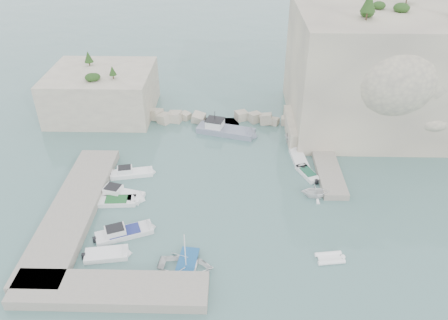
{
  "coord_description": "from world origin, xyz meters",
  "views": [
    {
      "loc": [
        1.08,
        -39.34,
        32.12
      ],
      "look_at": [
        0.0,
        6.0,
        3.0
      ],
      "focal_mm": 35.0,
      "sensor_mm": 36.0,
      "label": 1
    }
  ],
  "objects_px": {
    "inflatable_dinghy": "(330,259)",
    "tender_east_b": "(307,175)",
    "motorboat_a": "(132,175)",
    "rowboat": "(186,269)",
    "tender_east_d": "(300,144)",
    "motorboat_d": "(125,235)",
    "motorboat_e": "(107,256)",
    "tender_east_a": "(315,197)",
    "motorboat_c": "(117,203)",
    "tender_east_c": "(299,161)",
    "motorboat_b": "(120,196)",
    "work_boat": "(226,133)"
  },
  "relations": [
    {
      "from": "motorboat_c",
      "to": "tender_east_a",
      "type": "height_order",
      "value": "tender_east_a"
    },
    {
      "from": "motorboat_d",
      "to": "tender_east_c",
      "type": "xyz_separation_m",
      "value": [
        20.5,
        15.27,
        0.0
      ]
    },
    {
      "from": "rowboat",
      "to": "inflatable_dinghy",
      "type": "distance_m",
      "value": 14.39
    },
    {
      "from": "motorboat_a",
      "to": "inflatable_dinghy",
      "type": "xyz_separation_m",
      "value": [
        22.9,
        -14.36,
        0.0
      ]
    },
    {
      "from": "motorboat_c",
      "to": "motorboat_e",
      "type": "xyz_separation_m",
      "value": [
        0.97,
        -8.65,
        0.0
      ]
    },
    {
      "from": "motorboat_b",
      "to": "inflatable_dinghy",
      "type": "distance_m",
      "value": 25.35
    },
    {
      "from": "motorboat_d",
      "to": "tender_east_b",
      "type": "distance_m",
      "value": 24.26
    },
    {
      "from": "inflatable_dinghy",
      "to": "motorboat_d",
      "type": "bearing_deg",
      "value": 163.9
    },
    {
      "from": "tender_east_c",
      "to": "inflatable_dinghy",
      "type": "bearing_deg",
      "value": 176.75
    },
    {
      "from": "motorboat_e",
      "to": "inflatable_dinghy",
      "type": "bearing_deg",
      "value": -9.21
    },
    {
      "from": "rowboat",
      "to": "tender_east_a",
      "type": "relative_size",
      "value": 1.57
    },
    {
      "from": "tender_east_a",
      "to": "tender_east_b",
      "type": "xyz_separation_m",
      "value": [
        -0.27,
        4.5,
        0.0
      ]
    },
    {
      "from": "motorboat_a",
      "to": "motorboat_e",
      "type": "bearing_deg",
      "value": -100.35
    },
    {
      "from": "rowboat",
      "to": "work_boat",
      "type": "height_order",
      "value": "work_boat"
    },
    {
      "from": "tender_east_d",
      "to": "tender_east_c",
      "type": "bearing_deg",
      "value": -174.65
    },
    {
      "from": "tender_east_a",
      "to": "work_boat",
      "type": "bearing_deg",
      "value": 36.59
    },
    {
      "from": "tender_east_d",
      "to": "motorboat_b",
      "type": "bearing_deg",
      "value": 133.24
    },
    {
      "from": "tender_east_b",
      "to": "motorboat_b",
      "type": "bearing_deg",
      "value": 78.76
    },
    {
      "from": "inflatable_dinghy",
      "to": "tender_east_b",
      "type": "xyz_separation_m",
      "value": [
        -0.18,
        14.85,
        0.0
      ]
    },
    {
      "from": "motorboat_d",
      "to": "tender_east_b",
      "type": "height_order",
      "value": "motorboat_d"
    },
    {
      "from": "motorboat_a",
      "to": "work_boat",
      "type": "height_order",
      "value": "work_boat"
    },
    {
      "from": "inflatable_dinghy",
      "to": "tender_east_c",
      "type": "xyz_separation_m",
      "value": [
        -0.89,
        18.35,
        0.0
      ]
    },
    {
      "from": "motorboat_c",
      "to": "motorboat_d",
      "type": "bearing_deg",
      "value": -72.92
    },
    {
      "from": "motorboat_c",
      "to": "tender_east_a",
      "type": "relative_size",
      "value": 1.44
    },
    {
      "from": "motorboat_e",
      "to": "tender_east_a",
      "type": "relative_size",
      "value": 1.35
    },
    {
      "from": "tender_east_c",
      "to": "work_boat",
      "type": "xyz_separation_m",
      "value": [
        -10.08,
        7.4,
        0.0
      ]
    },
    {
      "from": "motorboat_d",
      "to": "tender_east_a",
      "type": "xyz_separation_m",
      "value": [
        21.48,
        7.27,
        0.0
      ]
    },
    {
      "from": "motorboat_a",
      "to": "tender_east_b",
      "type": "distance_m",
      "value": 22.72
    },
    {
      "from": "motorboat_a",
      "to": "tender_east_c",
      "type": "distance_m",
      "value": 22.36
    },
    {
      "from": "motorboat_b",
      "to": "motorboat_e",
      "type": "xyz_separation_m",
      "value": [
        0.84,
        -9.94,
        0.0
      ]
    },
    {
      "from": "motorboat_c",
      "to": "work_boat",
      "type": "distance_m",
      "value": 21.3
    },
    {
      "from": "motorboat_b",
      "to": "tender_east_d",
      "type": "height_order",
      "value": "tender_east_d"
    },
    {
      "from": "motorboat_d",
      "to": "tender_east_d",
      "type": "height_order",
      "value": "tender_east_d"
    },
    {
      "from": "motorboat_d",
      "to": "motorboat_b",
      "type": "bearing_deg",
      "value": 83.9
    },
    {
      "from": "motorboat_e",
      "to": "rowboat",
      "type": "xyz_separation_m",
      "value": [
        8.23,
        -1.52,
        0.0
      ]
    },
    {
      "from": "motorboat_d",
      "to": "tender_east_a",
      "type": "distance_m",
      "value": 22.68
    },
    {
      "from": "tender_east_b",
      "to": "work_boat",
      "type": "distance_m",
      "value": 15.33
    },
    {
      "from": "motorboat_e",
      "to": "rowboat",
      "type": "height_order",
      "value": "rowboat"
    },
    {
      "from": "motorboat_d",
      "to": "tender_east_d",
      "type": "distance_m",
      "value": 28.85
    },
    {
      "from": "work_boat",
      "to": "motorboat_c",
      "type": "bearing_deg",
      "value": -110.05
    },
    {
      "from": "motorboat_a",
      "to": "rowboat",
      "type": "distance_m",
      "value": 18.17
    },
    {
      "from": "rowboat",
      "to": "inflatable_dinghy",
      "type": "relative_size",
      "value": 1.82
    },
    {
      "from": "motorboat_b",
      "to": "rowboat",
      "type": "relative_size",
      "value": 1.15
    },
    {
      "from": "motorboat_e",
      "to": "motorboat_d",
      "type": "bearing_deg",
      "value": 60.97
    },
    {
      "from": "motorboat_c",
      "to": "work_boat",
      "type": "bearing_deg",
      "value": 49.89
    },
    {
      "from": "motorboat_c",
      "to": "tender_east_c",
      "type": "height_order",
      "value": "same"
    },
    {
      "from": "motorboat_a",
      "to": "tender_east_b",
      "type": "relative_size",
      "value": 1.35
    },
    {
      "from": "tender_east_d",
      "to": "motorboat_d",
      "type": "bearing_deg",
      "value": 146.98
    },
    {
      "from": "motorboat_e",
      "to": "tender_east_c",
      "type": "distance_m",
      "value": 28.45
    },
    {
      "from": "motorboat_a",
      "to": "motorboat_b",
      "type": "xyz_separation_m",
      "value": [
        -0.47,
        -4.54,
        0.0
      ]
    }
  ]
}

